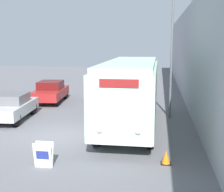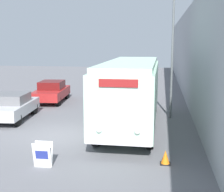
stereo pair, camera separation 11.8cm
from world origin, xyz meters
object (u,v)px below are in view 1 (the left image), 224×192
sign_board (43,155)px  traffic_cone (166,157)px  parked_car_near (10,106)px  vintage_bus (131,89)px  streetlamp (172,37)px  parked_car_mid (50,91)px

sign_board → traffic_cone: (4.11, 0.90, -0.18)m
sign_board → parked_car_near: parked_car_near is taller
vintage_bus → traffic_cone: bearing=-71.1°
sign_board → parked_car_near: (-4.19, 6.07, 0.31)m
sign_board → traffic_cone: 4.21m
vintage_bus → streetlamp: streetlamp is taller
vintage_bus → sign_board: 6.47m
vintage_bus → parked_car_mid: 8.33m
streetlamp → traffic_cone: 8.12m
parked_car_mid → traffic_cone: bearing=-58.3°
traffic_cone → sign_board: bearing=-167.6°
sign_board → parked_car_mid: size_ratio=0.20×
vintage_bus → streetlamp: bearing=44.5°
parked_car_mid → vintage_bus: bearing=-46.9°
sign_board → streetlamp: (4.45, 7.82, 4.06)m
streetlamp → parked_car_near: size_ratio=1.62×
sign_board → parked_car_mid: bearing=108.4°
streetlamp → parked_car_mid: (-8.21, 3.49, -3.72)m
streetlamp → parked_car_near: streetlamp is taller
parked_car_near → traffic_cone: size_ratio=8.72×
parked_car_mid → traffic_cone: 13.05m
vintage_bus → traffic_cone: size_ratio=19.47×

